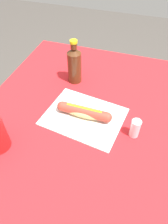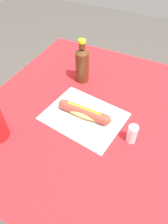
{
  "view_description": "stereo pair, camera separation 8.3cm",
  "coord_description": "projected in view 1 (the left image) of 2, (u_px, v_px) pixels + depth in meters",
  "views": [
    {
      "loc": [
        -0.1,
        0.59,
        1.36
      ],
      "look_at": [
        0.08,
        0.04,
        0.75
      ],
      "focal_mm": 33.28,
      "sensor_mm": 36.0,
      "label": 1
    },
    {
      "loc": [
        -0.18,
        0.56,
        1.36
      ],
      "look_at": [
        0.08,
        0.04,
        0.75
      ],
      "focal_mm": 33.28,
      "sensor_mm": 36.0,
      "label": 2
    }
  ],
  "objects": [
    {
      "name": "ground_plane",
      "position": [
        97.0,
        187.0,
        1.39
      ],
      "size": [
        6.0,
        6.0,
        0.0
      ],
      "primitive_type": "plane",
      "color": "#47423D",
      "rests_on": "ground"
    },
    {
      "name": "salt_shaker",
      "position": [
        135.0,
        128.0,
        0.76
      ],
      "size": [
        0.04,
        0.04,
        0.08
      ],
      "primitive_type": "cylinder",
      "color": "silver",
      "rests_on": "dining_table"
    },
    {
      "name": "paper_wrapper",
      "position": [
        84.0,
        117.0,
        0.85
      ],
      "size": [
        0.34,
        0.28,
        0.01
      ],
      "primitive_type": "cube",
      "rotation": [
        0.0,
        0.0,
        -0.14
      ],
      "color": "silver",
      "rests_on": "dining_table"
    },
    {
      "name": "soda_bottle",
      "position": [
        74.0,
        65.0,
        0.96
      ],
      "size": [
        0.06,
        0.06,
        0.21
      ],
      "color": "#4C2814",
      "rests_on": "dining_table"
    },
    {
      "name": "dining_table",
      "position": [
        103.0,
        132.0,
        0.96
      ],
      "size": [
        1.04,
        0.99,
        0.72
      ],
      "color": "brown",
      "rests_on": "ground"
    },
    {
      "name": "hot_dog",
      "position": [
        84.0,
        112.0,
        0.83
      ],
      "size": [
        0.23,
        0.05,
        0.05
      ],
      "color": "#E5BC75",
      "rests_on": "paper_wrapper"
    }
  ]
}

